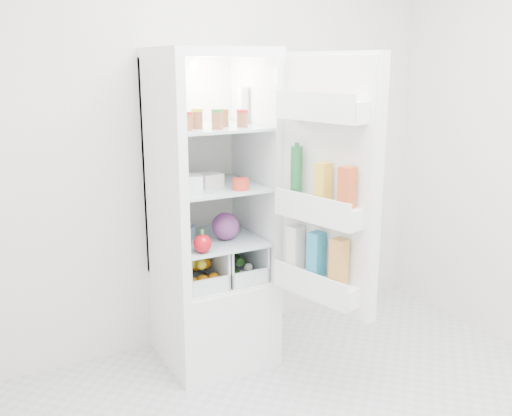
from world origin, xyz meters
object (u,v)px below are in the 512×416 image
mushroom_bowl (183,232)px  fridge_door (326,191)px  red_cabbage (225,226)px  refrigerator (209,249)px

mushroom_bowl → fridge_door: fridge_door is taller
red_cabbage → fridge_door: (0.32, -0.51, 0.27)m
refrigerator → mushroom_bowl: 0.19m
red_cabbage → mushroom_bowl: size_ratio=1.11×
refrigerator → red_cabbage: 0.21m
refrigerator → mushroom_bowl: (-0.15, 0.04, 0.12)m
mushroom_bowl → fridge_door: size_ratio=0.11×
fridge_door → refrigerator: bearing=17.1°
refrigerator → mushroom_bowl: refrigerator is taller
refrigerator → mushroom_bowl: size_ratio=12.75×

